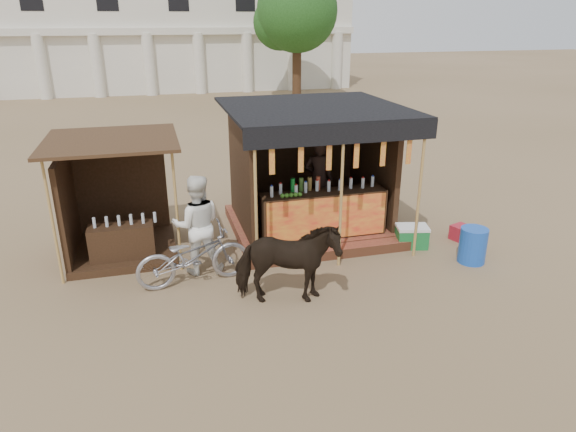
% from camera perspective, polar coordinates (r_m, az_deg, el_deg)
% --- Properties ---
extents(ground, '(120.00, 120.00, 0.00)m').
position_cam_1_polar(ground, '(8.45, 2.87, -10.81)').
color(ground, '#846B4C').
rests_on(ground, ground).
extents(main_stall, '(3.60, 3.61, 2.78)m').
position_cam_1_polar(main_stall, '(11.22, 2.68, 3.30)').
color(main_stall, brown).
rests_on(main_stall, ground).
extents(secondary_stall, '(2.40, 2.40, 2.38)m').
position_cam_1_polar(secondary_stall, '(10.71, -18.99, 0.22)').
color(secondary_stall, '#382014').
rests_on(secondary_stall, ground).
extents(cow, '(1.84, 1.12, 1.44)m').
position_cam_1_polar(cow, '(8.40, -0.14, -5.34)').
color(cow, black).
rests_on(cow, ground).
extents(motorbike, '(2.10, 0.96, 1.06)m').
position_cam_1_polar(motorbike, '(9.25, -10.49, -4.40)').
color(motorbike, '#9B9BA4').
rests_on(motorbike, ground).
extents(bystander, '(0.96, 0.77, 1.88)m').
position_cam_1_polar(bystander, '(9.51, -10.06, -0.97)').
color(bystander, white).
rests_on(bystander, ground).
extents(blue_barrel, '(0.57, 0.57, 0.70)m').
position_cam_1_polar(blue_barrel, '(10.58, 19.84, -3.08)').
color(blue_barrel, blue).
rests_on(blue_barrel, ground).
extents(red_crate, '(0.48, 0.50, 0.32)m').
position_cam_1_polar(red_crate, '(11.62, 18.75, -1.80)').
color(red_crate, '#A51B2A').
rests_on(red_crate, ground).
extents(cooler, '(0.73, 0.58, 0.46)m').
position_cam_1_polar(cooler, '(10.96, 13.58, -2.20)').
color(cooler, '#197232').
rests_on(cooler, ground).
extents(background_building, '(26.00, 7.45, 8.18)m').
position_cam_1_polar(background_building, '(36.75, -15.59, 19.73)').
color(background_building, silver).
rests_on(background_building, ground).
extents(tree, '(4.50, 4.40, 7.00)m').
position_cam_1_polar(tree, '(30.05, 0.56, 21.52)').
color(tree, '#382314').
rests_on(tree, ground).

